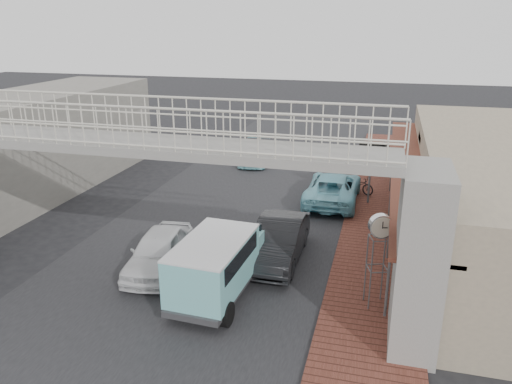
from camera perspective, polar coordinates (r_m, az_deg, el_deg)
The scene contains 15 objects.
ground at distance 19.55m, azimuth -6.09°, elevation -6.68°, with size 120.00×120.00×0.00m, color black.
road_strip at distance 19.55m, azimuth -6.09°, elevation -6.67°, with size 10.00×60.00×0.01m, color black.
sidewalk at distance 21.13m, azimuth 13.72°, elevation -4.98°, with size 3.00×40.00×0.10m, color brown.
shophouse_row at distance 21.85m, azimuth 25.98°, elevation -0.10°, with size 7.20×18.00×4.00m.
footbridge at distance 14.96m, azimuth -11.94°, elevation -1.99°, with size 16.40×2.40×6.34m.
building_far_left at distance 29.05m, azimuth -22.67°, elevation 5.69°, with size 5.00×14.00×5.00m, color gray.
white_hatchback at distance 18.11m, azimuth -11.03°, elevation -6.62°, with size 1.68×4.18×1.43m, color white.
dark_sedan at distance 18.46m, azimuth 2.61°, elevation -5.56°, with size 1.63×4.68×1.54m, color black.
angkot_curb at distance 24.59m, azimuth 8.80°, elevation 0.47°, with size 2.42×5.24×1.46m, color #79C4D3.
angkot_far at distance 31.42m, azimuth -0.11°, elevation 4.55°, with size 1.75×4.32×1.25m, color #6CB3BC.
angkot_van at distance 15.81m, azimuth -4.55°, elevation -7.78°, with size 2.15×4.34×2.08m.
motorcycle_near at distance 25.90m, azimuth 11.55°, elevation 0.86°, with size 0.61×1.75×0.92m, color black.
motorcycle_far at distance 29.83m, azimuth 12.10°, elevation 3.20°, with size 0.43×1.51×0.91m, color black.
street_clock at distance 15.17m, azimuth 14.06°, elevation -4.28°, with size 0.77×0.72×2.99m.
arrow_sign at distance 24.17m, azimuth 14.84°, elevation 4.25°, with size 1.81×1.17×3.04m.
Camera 1 is at (6.51, -16.41, 8.40)m, focal length 35.00 mm.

